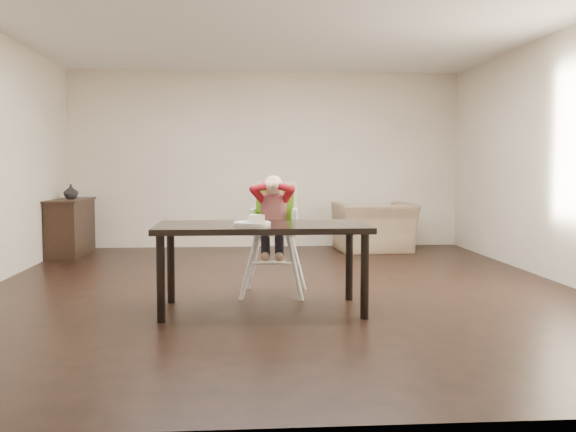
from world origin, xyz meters
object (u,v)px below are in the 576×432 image
Objects in this scene: dining_table at (262,233)px; sideboard at (71,227)px; high_chair at (274,211)px; armchair at (374,219)px.

dining_table is 4.49m from sideboard.
high_chair is 0.92× the size of sideboard.
sideboard is (-4.33, -0.10, -0.08)m from armchair.
armchair is (1.77, 3.78, -0.19)m from dining_table.
armchair reaches higher than sideboard.
high_chair reaches higher than sideboard.
sideboard reaches higher than dining_table.
high_chair is 4.04m from sideboard.
dining_table is 1.43× the size of sideboard.
dining_table is 4.18m from armchair.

